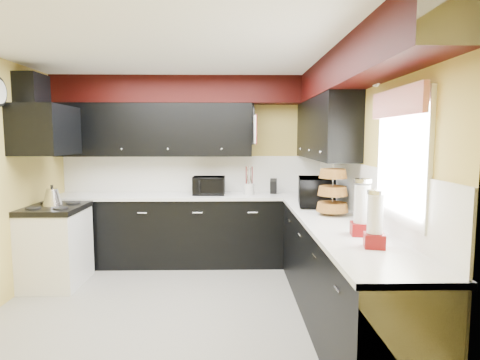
# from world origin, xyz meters

# --- Properties ---
(ground) EXTENTS (3.60, 3.60, 0.00)m
(ground) POSITION_xyz_m (0.00, 0.00, 0.00)
(ground) COLOR gray
(ground) RESTS_ON ground
(wall_back) EXTENTS (3.60, 0.06, 2.50)m
(wall_back) POSITION_xyz_m (0.00, 1.80, 1.25)
(wall_back) COLOR #E0C666
(wall_back) RESTS_ON ground
(wall_right) EXTENTS (0.06, 3.60, 2.50)m
(wall_right) POSITION_xyz_m (1.80, 0.00, 1.25)
(wall_right) COLOR #E0C666
(wall_right) RESTS_ON ground
(ceiling) EXTENTS (3.60, 3.60, 0.06)m
(ceiling) POSITION_xyz_m (0.00, 0.00, 2.50)
(ceiling) COLOR white
(ceiling) RESTS_ON wall_back
(cab_back) EXTENTS (3.60, 0.60, 0.90)m
(cab_back) POSITION_xyz_m (0.00, 1.50, 0.45)
(cab_back) COLOR black
(cab_back) RESTS_ON ground
(cab_right) EXTENTS (0.60, 3.00, 0.90)m
(cab_right) POSITION_xyz_m (1.50, -0.30, 0.45)
(cab_right) COLOR black
(cab_right) RESTS_ON ground
(counter_back) EXTENTS (3.62, 0.64, 0.04)m
(counter_back) POSITION_xyz_m (0.00, 1.50, 0.92)
(counter_back) COLOR white
(counter_back) RESTS_ON cab_back
(counter_right) EXTENTS (0.64, 3.02, 0.04)m
(counter_right) POSITION_xyz_m (1.50, -0.30, 0.92)
(counter_right) COLOR white
(counter_right) RESTS_ON cab_right
(splash_back) EXTENTS (3.60, 0.02, 0.50)m
(splash_back) POSITION_xyz_m (0.00, 1.79, 1.19)
(splash_back) COLOR white
(splash_back) RESTS_ON counter_back
(splash_right) EXTENTS (0.02, 3.60, 0.50)m
(splash_right) POSITION_xyz_m (1.79, 0.00, 1.19)
(splash_right) COLOR white
(splash_right) RESTS_ON counter_right
(upper_back) EXTENTS (2.60, 0.35, 0.70)m
(upper_back) POSITION_xyz_m (-0.50, 1.62, 1.80)
(upper_back) COLOR black
(upper_back) RESTS_ON wall_back
(upper_right) EXTENTS (0.35, 1.80, 0.70)m
(upper_right) POSITION_xyz_m (1.62, 0.90, 1.80)
(upper_right) COLOR black
(upper_right) RESTS_ON wall_right
(soffit_back) EXTENTS (3.60, 0.36, 0.35)m
(soffit_back) POSITION_xyz_m (0.00, 1.62, 2.33)
(soffit_back) COLOR black
(soffit_back) RESTS_ON wall_back
(soffit_right) EXTENTS (0.36, 3.24, 0.35)m
(soffit_right) POSITION_xyz_m (1.62, -0.18, 2.33)
(soffit_right) COLOR black
(soffit_right) RESTS_ON wall_right
(stove) EXTENTS (0.60, 0.75, 0.86)m
(stove) POSITION_xyz_m (-1.50, 0.75, 0.43)
(stove) COLOR white
(stove) RESTS_ON ground
(cooktop) EXTENTS (0.62, 0.77, 0.06)m
(cooktop) POSITION_xyz_m (-1.50, 0.75, 0.89)
(cooktop) COLOR black
(cooktop) RESTS_ON stove
(hood) EXTENTS (0.50, 0.78, 0.55)m
(hood) POSITION_xyz_m (-1.55, 0.75, 1.78)
(hood) COLOR black
(hood) RESTS_ON wall_left
(hood_duct) EXTENTS (0.24, 0.40, 0.40)m
(hood_duct) POSITION_xyz_m (-1.68, 0.75, 2.20)
(hood_duct) COLOR black
(hood_duct) RESTS_ON wall_left
(window) EXTENTS (0.03, 0.86, 0.96)m
(window) POSITION_xyz_m (1.79, -0.90, 1.55)
(window) COLOR white
(window) RESTS_ON wall_right
(valance) EXTENTS (0.04, 0.88, 0.20)m
(valance) POSITION_xyz_m (1.73, -0.90, 1.95)
(valance) COLOR red
(valance) RESTS_ON wall_right
(pan_top) EXTENTS (0.03, 0.22, 0.40)m
(pan_top) POSITION_xyz_m (0.82, 1.55, 2.00)
(pan_top) COLOR black
(pan_top) RESTS_ON upper_back
(pan_mid) EXTENTS (0.03, 0.28, 0.46)m
(pan_mid) POSITION_xyz_m (0.82, 1.42, 1.75)
(pan_mid) COLOR black
(pan_mid) RESTS_ON upper_back
(pan_low) EXTENTS (0.03, 0.24, 0.42)m
(pan_low) POSITION_xyz_m (0.82, 1.68, 1.72)
(pan_low) COLOR black
(pan_low) RESTS_ON upper_back
(cut_board) EXTENTS (0.03, 0.26, 0.35)m
(cut_board) POSITION_xyz_m (0.83, 1.30, 1.80)
(cut_board) COLOR white
(cut_board) RESTS_ON upper_back
(baskets) EXTENTS (0.27, 0.27, 0.50)m
(baskets) POSITION_xyz_m (1.52, 0.05, 1.18)
(baskets) COLOR brown
(baskets) RESTS_ON upper_right
(deco_plate) EXTENTS (0.03, 0.24, 0.24)m
(deco_plate) POSITION_xyz_m (1.77, -0.35, 2.25)
(deco_plate) COLOR white
(deco_plate) RESTS_ON wall_right
(toaster_oven) EXTENTS (0.43, 0.36, 0.24)m
(toaster_oven) POSITION_xyz_m (0.23, 1.49, 1.06)
(toaster_oven) COLOR black
(toaster_oven) RESTS_ON counter_back
(microwave) EXTENTS (0.45, 0.61, 0.31)m
(microwave) POSITION_xyz_m (1.48, 0.60, 1.10)
(microwave) COLOR black
(microwave) RESTS_ON counter_right
(utensil_crock) EXTENTS (0.18, 0.18, 0.15)m
(utensil_crock) POSITION_xyz_m (0.77, 1.47, 1.01)
(utensil_crock) COLOR silver
(utensil_crock) RESTS_ON counter_back
(knife_block) EXTENTS (0.11, 0.14, 0.19)m
(knife_block) POSITION_xyz_m (1.10, 1.57, 1.04)
(knife_block) COLOR black
(knife_block) RESTS_ON counter_back
(kettle) EXTENTS (0.28, 0.28, 0.19)m
(kettle) POSITION_xyz_m (-1.53, 0.79, 1.02)
(kettle) COLOR #B1B1B5
(kettle) RESTS_ON cooktop
(dispenser_a) EXTENTS (0.18, 0.18, 0.42)m
(dispenser_a) POSITION_xyz_m (1.54, -0.78, 1.15)
(dispenser_a) COLOR #590110
(dispenser_a) RESTS_ON counter_right
(dispenser_b) EXTENTS (0.16, 0.16, 0.37)m
(dispenser_b) POSITION_xyz_m (1.52, -1.13, 1.13)
(dispenser_b) COLOR maroon
(dispenser_b) RESTS_ON counter_right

